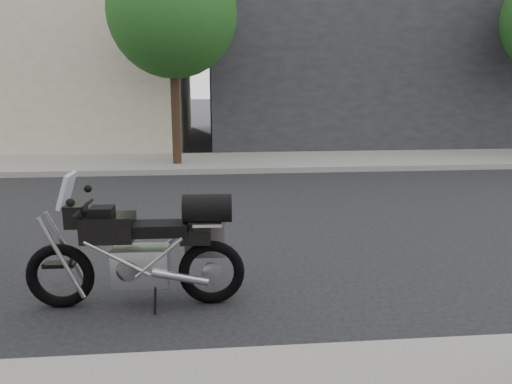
% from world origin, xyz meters
% --- Properties ---
extents(ground, '(120.00, 120.00, 0.00)m').
position_xyz_m(ground, '(0.00, 0.00, 0.00)').
color(ground, black).
rests_on(ground, ground).
extents(far_sidewalk, '(44.00, 3.00, 0.15)m').
position_xyz_m(far_sidewalk, '(0.00, -6.50, 0.07)').
color(far_sidewalk, gray).
rests_on(far_sidewalk, ground).
extents(far_building_dark, '(16.00, 11.00, 7.00)m').
position_xyz_m(far_building_dark, '(-7.00, -13.50, 3.50)').
color(far_building_dark, '#242428').
rests_on(far_building_dark, ground).
extents(far_building_cream, '(14.00, 11.00, 8.00)m').
position_xyz_m(far_building_cream, '(9.00, -13.50, 4.00)').
color(far_building_cream, '#B5A991').
rests_on(far_building_cream, ground).
extents(street_tree_mid, '(3.40, 3.40, 5.70)m').
position_xyz_m(street_tree_mid, '(2.00, -6.00, 4.14)').
color(street_tree_mid, '#342418').
rests_on(street_tree_mid, far_sidewalk).
extents(motorcycle, '(2.35, 0.76, 1.48)m').
position_xyz_m(motorcycle, '(1.78, 2.71, 0.64)').
color(motorcycle, black).
rests_on(motorcycle, ground).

